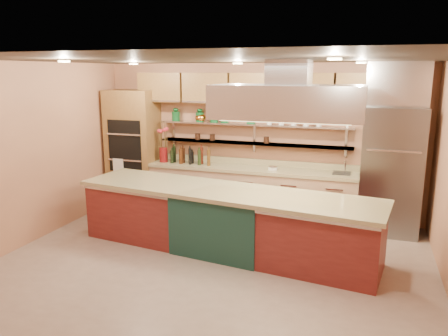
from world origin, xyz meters
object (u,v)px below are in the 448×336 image
(island, at_px, (225,220))
(copper_kettle, at_px, (201,118))
(refrigerator, at_px, (391,171))
(flower_vase, at_px, (164,155))
(green_canister, at_px, (214,118))
(kitchen_scale, at_px, (273,167))

(island, relative_size, copper_kettle, 23.51)
(refrigerator, height_order, island, refrigerator)
(flower_vase, bearing_deg, green_canister, 12.86)
(copper_kettle, relative_size, green_canister, 1.11)
(green_canister, bearing_deg, island, -65.59)
(kitchen_scale, relative_size, copper_kettle, 0.77)
(green_canister, bearing_deg, kitchen_scale, -10.39)
(refrigerator, xyz_separation_m, green_canister, (-3.16, 0.23, 0.75))
(kitchen_scale, height_order, green_canister, green_canister)
(flower_vase, height_order, copper_kettle, copper_kettle)
(flower_vase, height_order, kitchen_scale, flower_vase)
(kitchen_scale, distance_m, copper_kettle, 1.69)
(island, xyz_separation_m, flower_vase, (-1.79, 1.60, 0.60))
(copper_kettle, bearing_deg, refrigerator, -3.84)
(flower_vase, bearing_deg, kitchen_scale, 0.00)
(kitchen_scale, relative_size, green_canister, 0.85)
(kitchen_scale, xyz_separation_m, copper_kettle, (-1.47, 0.22, 0.82))
(island, distance_m, green_canister, 2.40)
(refrigerator, bearing_deg, green_canister, 175.84)
(flower_vase, distance_m, copper_kettle, 1.03)
(copper_kettle, bearing_deg, flower_vase, -162.49)
(refrigerator, relative_size, flower_vase, 7.40)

